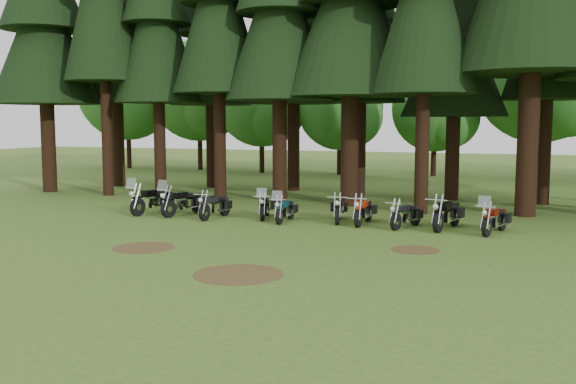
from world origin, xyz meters
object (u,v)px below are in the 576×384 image
Objects in this scene: motorcycle_1 at (183,203)px; motorcycle_6 at (364,212)px; motorcycle_3 at (265,207)px; motorcycle_8 at (447,215)px; motorcycle_2 at (215,207)px; motorcycle_4 at (285,211)px; motorcycle_7 at (406,216)px; motorcycle_9 at (494,220)px; motorcycle_0 at (152,201)px; motorcycle_5 at (338,210)px.

motorcycle_1 is 7.18m from motorcycle_6.
motorcycle_6 is at bearing -16.24° from motorcycle_3.
motorcycle_2 is at bearing -163.83° from motorcycle_8.
motorcycle_4 is at bearing 13.94° from motorcycle_1.
motorcycle_7 is at bearing 0.30° from motorcycle_4.
motorcycle_7 is at bearing -167.00° from motorcycle_9.
motorcycle_2 is (1.51, -0.23, -0.06)m from motorcycle_1.
motorcycle_4 is at bearing 6.16° from motorcycle_2.
motorcycle_3 is (3.30, 0.43, -0.07)m from motorcycle_1.
motorcycle_1 reaches higher than motorcycle_7.
motorcycle_3 is 0.93× the size of motorcycle_9.
motorcycle_1 is at bearing -176.93° from motorcycle_6.
motorcycle_2 is at bearing -158.72° from motorcycle_7.
motorcycle_6 is (7.17, 0.39, -0.04)m from motorcycle_1.
motorcycle_4 is at bearing -169.60° from motorcycle_6.
motorcycle_2 is 7.24m from motorcycle_7.
motorcycle_9 reaches higher than motorcycle_4.
motorcycle_3 reaches higher than motorcycle_2.
motorcycle_6 is 0.93× the size of motorcycle_8.
motorcycle_2 reaches higher than motorcycle_7.
motorcycle_2 is 0.91× the size of motorcycle_8.
motorcycle_9 is at bearing 0.45° from motorcycle_8.
motorcycle_3 is at bearing -167.02° from motorcycle_9.
motorcycle_0 is 1.11× the size of motorcycle_6.
motorcycle_4 reaches higher than motorcycle_8.
motorcycle_1 is at bearing -165.70° from motorcycle_8.
motorcycle_1 is 10.12m from motorcycle_8.
motorcycle_2 is 5.70m from motorcycle_6.
motorcycle_0 is 10.14m from motorcycle_7.
motorcycle_5 is 1.04m from motorcycle_6.
motorcycle_1 is 1.07× the size of motorcycle_6.
motorcycle_9 is (8.39, -0.44, 0.03)m from motorcycle_3.
motorcycle_3 is (1.79, 0.66, -0.02)m from motorcycle_2.
motorcycle_7 is (8.74, 0.14, -0.08)m from motorcycle_1.
motorcycle_8 is 1.10× the size of motorcycle_9.
motorcycle_4 reaches higher than motorcycle_2.
motorcycle_0 reaches higher than motorcycle_4.
motorcycle_3 is at bearing 179.37° from motorcycle_6.
motorcycle_8 is (1.37, 0.18, 0.08)m from motorcycle_7.
motorcycle_8 is (5.77, 0.46, 0.07)m from motorcycle_4.
motorcycle_0 is 8.57m from motorcycle_6.
motorcycle_0 is 11.51m from motorcycle_8.
motorcycle_7 is at bearing -24.21° from motorcycle_5.
motorcycle_5 is (6.16, 0.63, -0.05)m from motorcycle_1.
motorcycle_0 is 7.58m from motorcycle_5.
motorcycle_7 is (5.45, -0.29, -0.01)m from motorcycle_3.
motorcycle_1 is 1.53m from motorcycle_2.
motorcycle_8 is (10.11, 0.33, -0.01)m from motorcycle_1.
motorcycle_6 is 1.13× the size of motorcycle_7.
motorcycle_4 is at bearing -163.00° from motorcycle_8.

